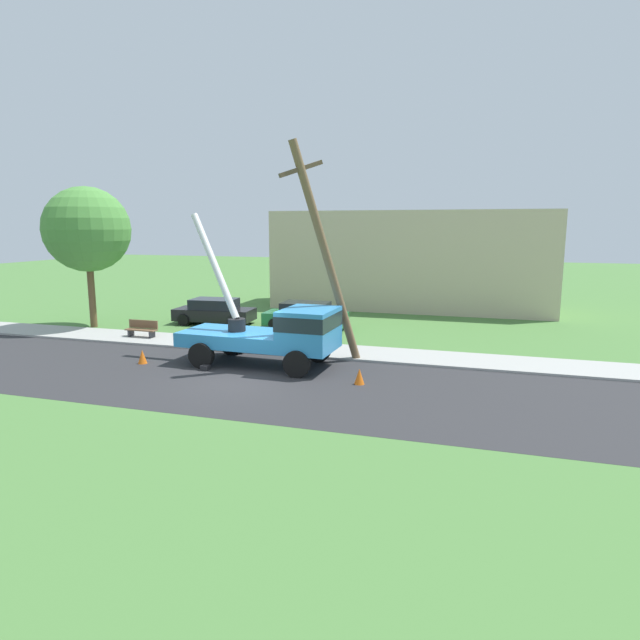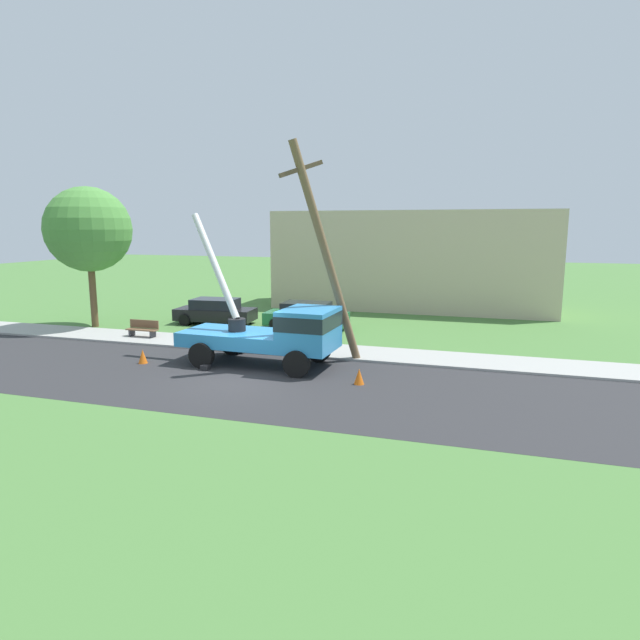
% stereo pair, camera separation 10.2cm
% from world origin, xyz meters
% --- Properties ---
extents(ground_plane, '(120.00, 120.00, 0.00)m').
position_xyz_m(ground_plane, '(0.00, 12.00, 0.00)').
color(ground_plane, '#477538').
extents(road_asphalt, '(80.00, 7.61, 0.01)m').
position_xyz_m(road_asphalt, '(0.00, 0.00, 0.00)').
color(road_asphalt, '#2B2B2D').
rests_on(road_asphalt, ground).
extents(sidewalk_strip, '(80.00, 2.57, 0.10)m').
position_xyz_m(sidewalk_strip, '(0.00, 5.09, 0.05)').
color(sidewalk_strip, '#9E9E99').
rests_on(sidewalk_strip, ground).
extents(utility_truck, '(6.76, 3.21, 5.98)m').
position_xyz_m(utility_truck, '(0.66, 2.19, 1.41)').
color(utility_truck, '#2D84C6').
rests_on(utility_truck, ground).
extents(leaning_utility_pole, '(2.69, 2.65, 8.64)m').
position_xyz_m(leaning_utility_pole, '(2.32, 3.09, 4.42)').
color(leaning_utility_pole, brown).
rests_on(leaning_utility_pole, ground).
extents(traffic_cone_ahead, '(0.36, 0.36, 0.56)m').
position_xyz_m(traffic_cone_ahead, '(4.26, 0.75, 0.28)').
color(traffic_cone_ahead, orange).
rests_on(traffic_cone_ahead, ground).
extents(traffic_cone_behind, '(0.36, 0.36, 0.56)m').
position_xyz_m(traffic_cone_behind, '(-4.70, 0.99, 0.28)').
color(traffic_cone_behind, orange).
rests_on(traffic_cone_behind, ground).
extents(parked_sedan_black, '(4.54, 2.26, 1.42)m').
position_xyz_m(parked_sedan_black, '(-6.19, 9.83, 0.71)').
color(parked_sedan_black, black).
rests_on(parked_sedan_black, ground).
extents(parked_sedan_green, '(4.47, 2.13, 1.42)m').
position_xyz_m(parked_sedan_green, '(-0.85, 10.03, 0.71)').
color(parked_sedan_green, '#1E6638').
rests_on(parked_sedan_green, ground).
extents(park_bench, '(1.60, 0.45, 0.90)m').
position_xyz_m(park_bench, '(-7.64, 5.16, 0.46)').
color(park_bench, brown).
rests_on(park_bench, ground).
extents(roadside_tree_near, '(4.49, 4.49, 7.51)m').
position_xyz_m(roadside_tree_near, '(-12.05, 7.05, 5.24)').
color(roadside_tree_near, brown).
rests_on(roadside_tree_near, ground).
extents(lowrise_building_backdrop, '(18.00, 6.00, 6.40)m').
position_xyz_m(lowrise_building_backdrop, '(3.48, 19.38, 3.20)').
color(lowrise_building_backdrop, '#C6B293').
rests_on(lowrise_building_backdrop, ground).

